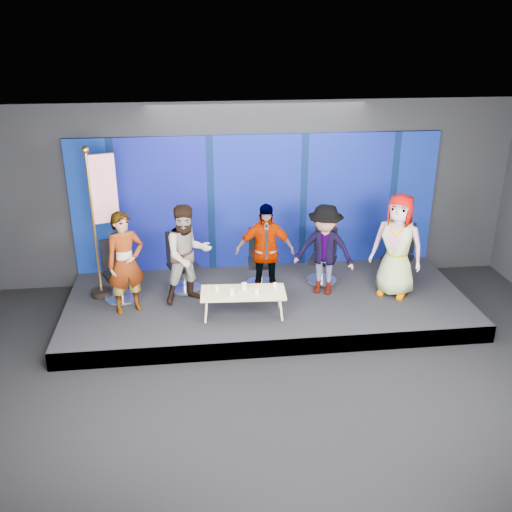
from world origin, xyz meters
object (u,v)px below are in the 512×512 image
Objects in this scene: panelist_a at (126,263)px; mug_b at (232,292)px; chair_d at (323,264)px; mug_a at (217,288)px; panelist_c at (265,252)px; panelist_b at (188,254)px; chair_b at (183,271)px; chair_c at (261,267)px; chair_e at (396,264)px; mug_c at (244,286)px; chair_a at (120,280)px; mug_e at (275,286)px; flag_stand at (102,220)px; panelist_d at (324,250)px; panelist_e at (397,246)px; coffee_table at (243,293)px; mug_d at (257,291)px.

panelist_a is 16.68× the size of mug_b.
chair_d reaches higher than mug_a.
panelist_c is at bearing -130.53° from chair_d.
chair_d is 9.74× the size of mug_b.
panelist_b reaches higher than panelist_c.
chair_c is at bearing -19.43° from chair_b.
chair_e reaches higher than mug_c.
chair_a reaches higher than mug_e.
mug_b is at bearing -44.98° from flag_stand.
chair_d is 0.70m from panelist_d.
panelist_e is 17.77× the size of mug_b.
mug_b is (-1.80, -1.27, 0.14)m from chair_d.
mug_b reaches higher than mug_e.
mug_a is at bearing -125.85° from chair_c.
mug_a is (0.46, -0.54, -0.40)m from panelist_b.
chair_c is 2.95m from flag_stand.
mug_c reaches higher than mug_a.
chair_b is at bearing -154.52° from chair_d.
panelist_e reaches higher than chair_b.
panelist_b reaches higher than chair_e.
panelist_a is at bearing -142.75° from panelist_e.
mug_b is at bearing -39.41° from mug_a.
chair_e is (3.82, 0.30, -0.49)m from panelist_b.
chair_d is 1.92m from mug_c.
chair_b is (1.10, 0.27, 0.00)m from chair_a.
panelist_d is at bearing -77.95° from chair_d.
coffee_table is (0.98, -1.12, 0.04)m from chair_b.
flag_stand reaches higher than mug_d.
chair_c is 0.62× the size of panelist_c.
flag_stand is at bearing 118.66° from chair_a.
chair_b is 1.85m from mug_e.
panelist_d is 1.26m from panelist_e.
mug_b reaches higher than mug_a.
coffee_table is at bearing -106.42° from mug_c.
chair_d is 0.62× the size of panelist_d.
coffee_table is 0.55m from mug_e.
panelist_b is 1.01× the size of panelist_c.
panelist_b is 3.86m from chair_e.
mug_d is at bearing -103.33° from panelist_c.
mug_d is (-0.23, -1.23, 0.12)m from chair_c.
panelist_a is at bearing -150.55° from panelist_d.
coffee_table is at bearing -34.85° from panelist_a.
chair_d is 12.11× the size of mug_e.
mug_e is at bearing -30.63° from panelist_a.
panelist_c reaches higher than chair_e.
chair_c is 2.46m from panelist_e.
panelist_e is 3.21m from mug_a.
panelist_d is at bearing -18.47° from panelist_b.
flag_stand is (-0.22, 0.17, 1.06)m from chair_a.
coffee_table is (0.88, -0.63, -0.48)m from panelist_b.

